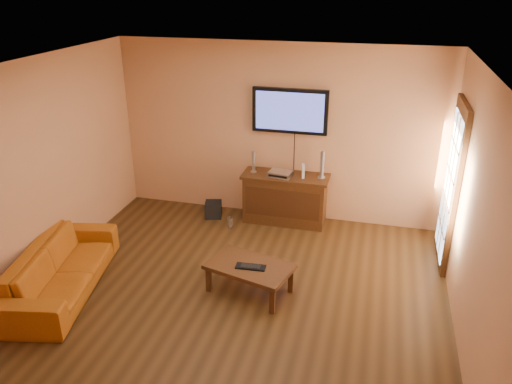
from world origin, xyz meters
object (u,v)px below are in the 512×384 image
(media_console, at_px, (285,198))
(speaker_left, at_px, (254,163))
(av_receiver, at_px, (280,174))
(keyboard, at_px, (251,267))
(subwoofer, at_px, (213,209))
(game_console, at_px, (303,171))
(bottle, at_px, (230,223))
(speaker_right, at_px, (322,166))
(television, at_px, (290,111))
(sofa, at_px, (60,262))
(coffee_table, at_px, (250,268))

(media_console, bearing_deg, speaker_left, 178.69)
(av_receiver, bearing_deg, keyboard, -80.53)
(speaker_left, relative_size, subwoofer, 1.34)
(game_console, distance_m, bottle, 1.36)
(speaker_right, relative_size, game_console, 2.09)
(television, bearing_deg, subwoofer, -163.34)
(speaker_right, height_order, keyboard, speaker_right)
(speaker_right, bearing_deg, sofa, -137.94)
(bottle, distance_m, keyboard, 1.76)
(coffee_table, relative_size, av_receiver, 3.33)
(television, height_order, bottle, television)
(television, distance_m, keyboard, 2.59)
(television, relative_size, game_console, 5.78)
(sofa, xyz_separation_m, av_receiver, (2.19, 2.43, 0.42))
(coffee_table, bearing_deg, media_console, 88.97)
(game_console, bearing_deg, speaker_left, 166.97)
(game_console, distance_m, keyboard, 2.09)
(sofa, height_order, speaker_right, speaker_right)
(television, distance_m, bottle, 1.90)
(bottle, bearing_deg, speaker_right, 20.77)
(sofa, height_order, subwoofer, sofa)
(speaker_right, height_order, subwoofer, speaker_right)
(sofa, distance_m, speaker_right, 3.81)
(av_receiver, distance_m, keyboard, 2.01)
(media_console, xyz_separation_m, sofa, (-2.26, -2.48, -0.00))
(sofa, bearing_deg, bottle, -48.21)
(game_console, xyz_separation_m, keyboard, (-0.28, -2.01, -0.49))
(coffee_table, bearing_deg, television, 89.07)
(game_console, bearing_deg, media_console, 166.94)
(subwoofer, bearing_deg, speaker_right, -8.44)
(media_console, height_order, television, television)
(media_console, distance_m, subwoofer, 1.17)
(media_console, distance_m, av_receiver, 0.43)
(television, height_order, subwoofer, television)
(speaker_left, xyz_separation_m, av_receiver, (0.43, -0.06, -0.12))
(media_console, xyz_separation_m, television, (0.00, 0.21, 1.32))
(speaker_right, distance_m, keyboard, 2.20)
(speaker_left, height_order, subwoofer, speaker_left)
(keyboard, bearing_deg, subwoofer, 120.75)
(coffee_table, height_order, speaker_right, speaker_right)
(speaker_right, distance_m, av_receiver, 0.63)
(speaker_left, bearing_deg, bottle, -118.61)
(av_receiver, height_order, keyboard, av_receiver)
(media_console, height_order, subwoofer, media_console)
(subwoofer, xyz_separation_m, keyboard, (1.12, -1.89, 0.26))
(bottle, xyz_separation_m, keyboard, (0.75, -1.56, 0.29))
(speaker_right, height_order, av_receiver, speaker_right)
(television, bearing_deg, speaker_left, -158.49)
(speaker_left, relative_size, av_receiver, 1.01)
(speaker_right, height_order, game_console, speaker_right)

